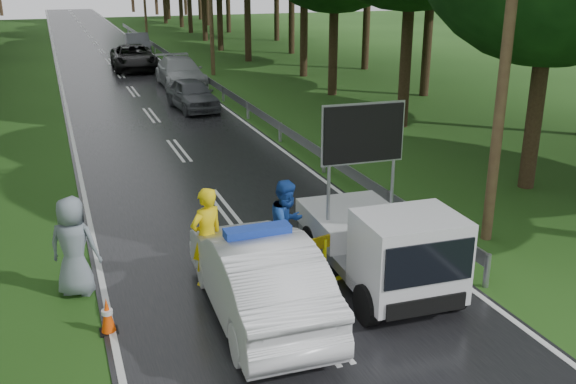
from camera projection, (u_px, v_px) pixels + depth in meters
name	position (u px, v px, depth m)	size (l,w,h in m)	color
ground	(311.00, 321.00, 11.38)	(160.00, 160.00, 0.00)	#1C3F12
road	(120.00, 74.00, 37.95)	(7.00, 140.00, 0.02)	black
guardrail	(182.00, 63.00, 38.69)	(0.12, 60.06, 0.70)	gray
utility_pole_near	(511.00, 12.00, 13.19)	(1.40, 0.24, 10.00)	#483221
police_sedan	(258.00, 276.00, 11.32)	(1.78, 4.76, 1.71)	silver
work_truck	(383.00, 243.00, 12.31)	(2.08, 4.35, 3.40)	gray
barrier	(293.00, 257.00, 12.01)	(2.50, 0.64, 1.06)	#F5F60D
officer	(207.00, 237.00, 12.37)	(0.73, 0.48, 2.01)	yellow
civilian	(287.00, 226.00, 13.00)	(0.94, 0.74, 1.94)	#173F99
bystander_right	(74.00, 246.00, 12.03)	(0.95, 0.62, 1.95)	gray
queue_car_first	(192.00, 94.00, 28.28)	(1.61, 4.00, 1.36)	#46484E
queue_car_second	(180.00, 72.00, 33.79)	(2.13, 5.25, 1.52)	#95989C
queue_car_third	(134.00, 57.00, 39.45)	(2.55, 5.52, 1.54)	black
queue_car_fourth	(138.00, 44.00, 46.74)	(1.60, 4.60, 1.52)	#46494F
cone_center	(272.00, 311.00, 11.03)	(0.33, 0.33, 0.70)	black
cone_far	(255.00, 248.00, 13.56)	(0.31, 0.31, 0.66)	black
cone_left_mid	(107.00, 316.00, 10.91)	(0.31, 0.31, 0.65)	black
cone_right	(411.00, 224.00, 14.63)	(0.39, 0.39, 0.82)	black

